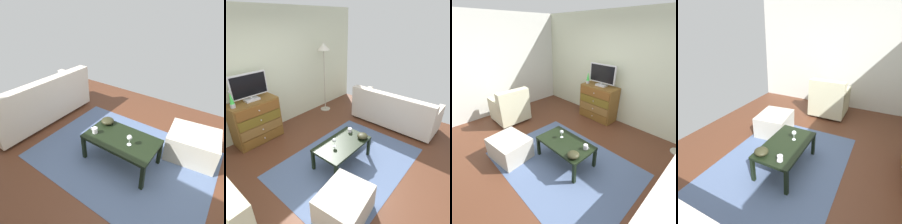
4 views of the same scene
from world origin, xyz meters
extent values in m
cube|color=#532D1D|center=(0.00, 0.00, -0.03)|extent=(5.99, 4.62, 0.05)
cube|color=silver|center=(-2.75, 0.00, 1.35)|extent=(0.12, 4.62, 2.69)
cube|color=#4B5D81|center=(0.20, -0.20, 0.00)|extent=(2.60, 1.90, 0.01)
cube|color=black|center=(-0.32, 0.16, 0.19)|extent=(0.05, 0.05, 0.38)
cube|color=black|center=(0.64, 0.16, 0.19)|extent=(0.05, 0.05, 0.38)
cube|color=black|center=(-0.32, -0.37, 0.19)|extent=(0.05, 0.05, 0.38)
cube|color=black|center=(0.64, -0.37, 0.19)|extent=(0.05, 0.05, 0.38)
cube|color=black|center=(0.16, -0.10, 0.40)|extent=(1.02, 0.59, 0.04)
cylinder|color=silver|center=(0.00, -0.04, 0.42)|extent=(0.06, 0.06, 0.00)
cylinder|color=silver|center=(0.00, -0.04, 0.47)|extent=(0.01, 0.01, 0.09)
sphere|color=silver|center=(0.00, -0.04, 0.54)|extent=(0.07, 0.07, 0.07)
cylinder|color=silver|center=(0.54, 0.02, 0.46)|extent=(0.08, 0.08, 0.08)
torus|color=silver|center=(0.59, 0.02, 0.47)|extent=(0.05, 0.01, 0.05)
ellipsoid|color=#2A2A18|center=(0.53, -0.28, 0.47)|extent=(0.20, 0.20, 0.09)
cylinder|color=#332319|center=(-2.36, 0.25, 0.03)|extent=(0.05, 0.05, 0.05)
cylinder|color=#332319|center=(-2.36, -0.41, 0.03)|extent=(0.05, 0.05, 0.05)
cylinder|color=#332319|center=(-1.72, 0.25, 0.03)|extent=(0.05, 0.05, 0.05)
cylinder|color=#332319|center=(-1.72, -0.41, 0.03)|extent=(0.05, 0.05, 0.05)
cube|color=beige|center=(-2.04, -0.08, 0.25)|extent=(0.80, 0.82, 0.41)
cube|color=beige|center=(-1.74, -0.08, 0.69)|extent=(0.20, 0.82, 0.46)
cube|color=beige|center=(-2.04, 0.27, 0.56)|extent=(0.76, 0.12, 0.20)
cube|color=beige|center=(-2.04, -0.43, 0.56)|extent=(0.76, 0.12, 0.20)
cylinder|color=tan|center=(-2.29, -0.20, 0.54)|extent=(0.16, 0.40, 0.16)
cube|color=#B7B2A5|center=(-0.66, -0.80, 0.21)|extent=(0.77, 0.68, 0.41)
camera|label=1|loc=(-0.91, 1.63, 2.09)|focal=29.93mm
camera|label=2|loc=(-2.01, -1.84, 2.46)|focal=30.34mm
camera|label=3|loc=(1.95, -1.83, 2.28)|focal=26.85mm
camera|label=4|loc=(2.23, 1.04, 2.05)|focal=30.29mm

